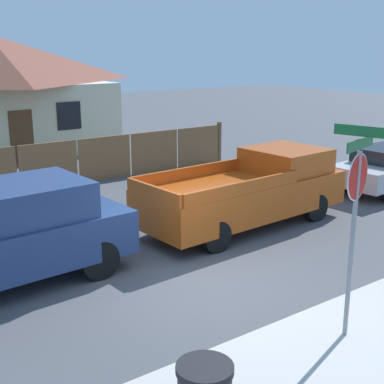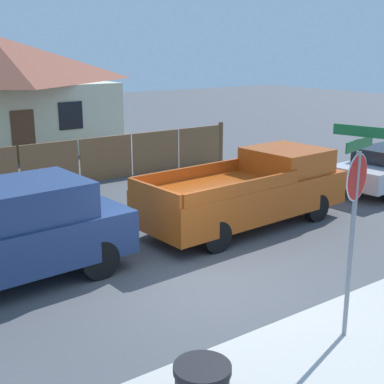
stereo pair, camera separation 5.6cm
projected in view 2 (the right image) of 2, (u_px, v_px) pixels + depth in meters
The scene contains 6 objects.
ground_plane at pixel (199, 280), 10.13m from camera, with size 80.00×80.00×0.00m, color #4C4F54.
sidewalk_strip at pixel (355, 370), 7.31m from camera, with size 36.00×3.20×0.01m.
wooden_fence at pixel (50, 165), 16.67m from camera, with size 13.74×0.12×1.54m.
red_suv at pixel (7, 232), 9.75m from camera, with size 4.54×2.20×1.89m.
orange_pickup at pixel (251, 191), 13.17m from camera, with size 5.59×2.32×1.77m.
stop_sign at pixel (355, 199), 7.65m from camera, with size 0.87×0.78×3.22m.
Camera 2 is at (-5.56, -7.51, 4.27)m, focal length 50.00 mm.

